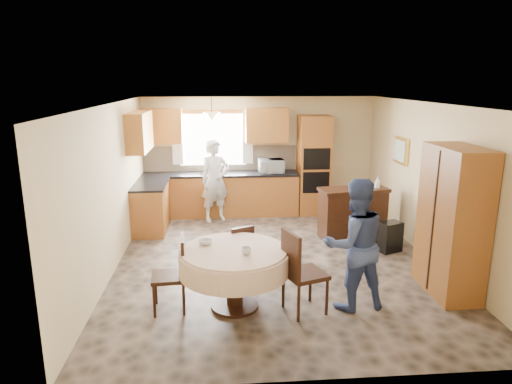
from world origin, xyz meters
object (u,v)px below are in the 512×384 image
Objects in this scene: sideboard at (352,215)px; dining_table at (234,262)px; cupboard at (452,222)px; chair_back at (240,251)px; chair_right at (299,268)px; person_dining at (354,244)px; chair_left at (175,270)px; oven_tower at (313,165)px; person_sink at (215,181)px.

sideboard is 0.89× the size of dining_table.
dining_table is (-2.92, -0.22, -0.39)m from cupboard.
dining_table is at bearing -175.75° from cupboard.
chair_back is 1.19m from chair_right.
chair_right is 0.76m from person_dining.
chair_left is 0.89× the size of chair_right.
cupboard reaches higher than person_dining.
oven_tower reaches higher than person_sink.
chair_left is 1.14m from chair_back.
chair_back is (-1.75, -3.39, -0.59)m from oven_tower.
chair_back is (-2.15, -1.73, 0.03)m from sideboard.
dining_table is at bearing -140.84° from sideboard.
chair_back is at bearing 126.75° from chair_left.
dining_table is 1.52m from person_dining.
chair_back is 0.79× the size of chair_right.
oven_tower is 3.86m from chair_back.
cupboard reaches higher than chair_right.
chair_left is at bearing 62.65° from chair_right.
oven_tower is at bearing -33.11° from chair_right.
cupboard is at bearing -98.39° from chair_right.
person_sink is at bearing 144.63° from sideboard.
person_dining is (0.71, 0.10, 0.25)m from chair_right.
person_dining reaches higher than person_sink.
person_sink is at bearing 93.95° from dining_table.
oven_tower is at bearing -12.51° from person_sink.
chair_left is at bearing -176.87° from cupboard.
person_dining reaches higher than dining_table.
cupboard is 2.10× the size of chair_left.
oven_tower is 2.16m from person_sink.
chair_right reaches higher than chair_back.
person_dining is (1.76, -3.85, 0.00)m from person_sink.
person_sink is at bearing 168.09° from chair_left.
cupboard is (1.07, -3.94, -0.05)m from oven_tower.
chair_right is (-1.46, -2.69, 0.15)m from sideboard.
sideboard is at bearing 47.90° from dining_table.
person_sink is 4.24m from person_dining.
cupboard is 1.87× the size of chair_right.
person_sink is at bearing 131.96° from cupboard.
dining_table is (-1.85, -4.15, -0.44)m from oven_tower.
chair_left is at bearing 178.71° from dining_table.
chair_right reaches higher than chair_left.
dining_table is 0.78m from chair_back.
oven_tower is at bearing 143.38° from chair_left.
chair_left reaches higher than dining_table.
chair_left is at bearing 17.32° from chair_back.
person_sink is at bearing -74.33° from person_dining.
person_dining is at bearing -101.32° from chair_right.
chair_left is (-3.00, -2.48, 0.09)m from sideboard.
chair_right is at bearing 77.61° from chair_left.
chair_right is (-2.13, -0.42, -0.41)m from cupboard.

